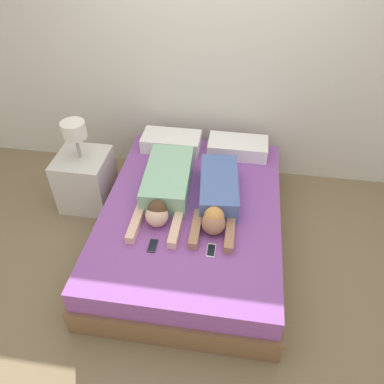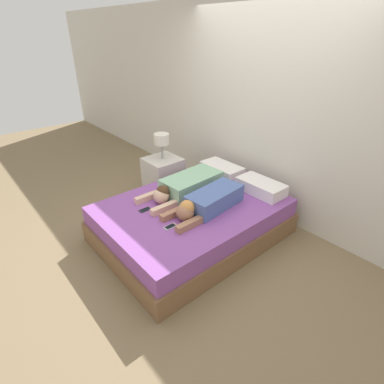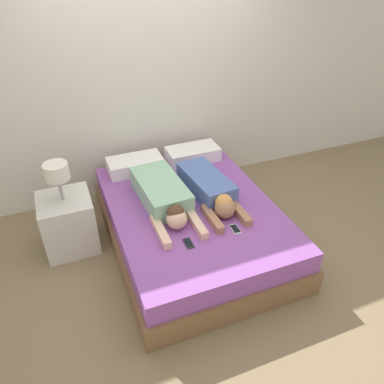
{
  "view_description": "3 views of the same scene",
  "coord_description": "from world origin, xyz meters",
  "px_view_note": "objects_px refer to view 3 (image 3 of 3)",
  "views": [
    {
      "loc": [
        0.35,
        -2.28,
        2.63
      ],
      "look_at": [
        0.0,
        0.0,
        0.6
      ],
      "focal_mm": 35.0,
      "sensor_mm": 36.0,
      "label": 1
    },
    {
      "loc": [
        2.25,
        -1.92,
        2.2
      ],
      "look_at": [
        0.0,
        0.0,
        0.6
      ],
      "focal_mm": 28.0,
      "sensor_mm": 36.0,
      "label": 2
    },
    {
      "loc": [
        -1.05,
        -2.65,
        2.54
      ],
      "look_at": [
        0.0,
        0.0,
        0.6
      ],
      "focal_mm": 35.0,
      "sensor_mm": 36.0,
      "label": 3
    }
  ],
  "objects_px": {
    "person_left": "(164,196)",
    "cell_phone_left": "(188,243)",
    "person_right": "(211,190)",
    "cell_phone_right": "(235,229)",
    "pillow_head_left": "(135,165)",
    "nightstand": "(68,220)",
    "pillow_head_right": "(193,154)",
    "bed": "(192,224)"
  },
  "relations": [
    {
      "from": "person_left",
      "to": "cell_phone_left",
      "type": "height_order",
      "value": "person_left"
    },
    {
      "from": "person_right",
      "to": "cell_phone_right",
      "type": "bearing_deg",
      "value": -89.24
    },
    {
      "from": "pillow_head_left",
      "to": "person_left",
      "type": "distance_m",
      "value": 0.71
    },
    {
      "from": "person_left",
      "to": "nightstand",
      "type": "distance_m",
      "value": 0.95
    },
    {
      "from": "pillow_head_right",
      "to": "person_right",
      "type": "height_order",
      "value": "person_right"
    },
    {
      "from": "pillow_head_left",
      "to": "cell_phone_right",
      "type": "relative_size",
      "value": 4.44
    },
    {
      "from": "pillow_head_left",
      "to": "cell_phone_left",
      "type": "xyz_separation_m",
      "value": [
        0.11,
        -1.31,
        -0.07
      ]
    },
    {
      "from": "cell_phone_left",
      "to": "nightstand",
      "type": "xyz_separation_m",
      "value": [
        -0.9,
        0.88,
        -0.15
      ]
    },
    {
      "from": "person_left",
      "to": "cell_phone_right",
      "type": "relative_size",
      "value": 8.32
    },
    {
      "from": "bed",
      "to": "person_left",
      "type": "relative_size",
      "value": 1.91
    },
    {
      "from": "person_right",
      "to": "pillow_head_right",
      "type": "bearing_deg",
      "value": 80.88
    },
    {
      "from": "bed",
      "to": "pillow_head_left",
      "type": "relative_size",
      "value": 3.57
    },
    {
      "from": "person_left",
      "to": "person_right",
      "type": "distance_m",
      "value": 0.46
    },
    {
      "from": "pillow_head_right",
      "to": "nightstand",
      "type": "xyz_separation_m",
      "value": [
        -1.45,
        -0.43,
        -0.22
      ]
    },
    {
      "from": "pillow_head_left",
      "to": "person_left",
      "type": "height_order",
      "value": "person_left"
    },
    {
      "from": "pillow_head_right",
      "to": "person_right",
      "type": "relative_size",
      "value": 0.58
    },
    {
      "from": "pillow_head_right",
      "to": "person_left",
      "type": "bearing_deg",
      "value": -129.11
    },
    {
      "from": "cell_phone_right",
      "to": "nightstand",
      "type": "distance_m",
      "value": 1.6
    },
    {
      "from": "bed",
      "to": "cell_phone_left",
      "type": "distance_m",
      "value": 0.59
    },
    {
      "from": "pillow_head_left",
      "to": "person_right",
      "type": "xyz_separation_m",
      "value": [
        0.54,
        -0.77,
        0.02
      ]
    },
    {
      "from": "person_right",
      "to": "nightstand",
      "type": "relative_size",
      "value": 1.07
    },
    {
      "from": "pillow_head_left",
      "to": "nightstand",
      "type": "bearing_deg",
      "value": -151.43
    },
    {
      "from": "pillow_head_right",
      "to": "cell_phone_right",
      "type": "bearing_deg",
      "value": -95.19
    },
    {
      "from": "pillow_head_left",
      "to": "bed",
      "type": "bearing_deg",
      "value": -67.87
    },
    {
      "from": "pillow_head_right",
      "to": "cell_phone_left",
      "type": "height_order",
      "value": "pillow_head_right"
    },
    {
      "from": "pillow_head_left",
      "to": "person_right",
      "type": "distance_m",
      "value": 0.94
    },
    {
      "from": "cell_phone_right",
      "to": "nightstand",
      "type": "height_order",
      "value": "nightstand"
    },
    {
      "from": "cell_phone_right",
      "to": "nightstand",
      "type": "xyz_separation_m",
      "value": [
        -1.34,
        0.86,
        -0.15
      ]
    },
    {
      "from": "nightstand",
      "to": "pillow_head_left",
      "type": "bearing_deg",
      "value": 28.57
    },
    {
      "from": "cell_phone_right",
      "to": "person_left",
      "type": "bearing_deg",
      "value": 128.17
    },
    {
      "from": "pillow_head_right",
      "to": "cell_phone_left",
      "type": "distance_m",
      "value": 1.42
    },
    {
      "from": "person_left",
      "to": "cell_phone_left",
      "type": "xyz_separation_m",
      "value": [
        0.02,
        -0.6,
        -0.09
      ]
    },
    {
      "from": "pillow_head_left",
      "to": "pillow_head_right",
      "type": "bearing_deg",
      "value": 0.0
    },
    {
      "from": "person_right",
      "to": "person_left",
      "type": "bearing_deg",
      "value": 171.72
    },
    {
      "from": "person_right",
      "to": "cell_phone_left",
      "type": "xyz_separation_m",
      "value": [
        -0.44,
        -0.54,
        -0.09
      ]
    },
    {
      "from": "cell_phone_left",
      "to": "cell_phone_right",
      "type": "xyz_separation_m",
      "value": [
        0.44,
        0.02,
        0.0
      ]
    },
    {
      "from": "person_left",
      "to": "cell_phone_right",
      "type": "bearing_deg",
      "value": -51.83
    },
    {
      "from": "pillow_head_left",
      "to": "cell_phone_left",
      "type": "height_order",
      "value": "pillow_head_left"
    },
    {
      "from": "person_right",
      "to": "cell_phone_left",
      "type": "distance_m",
      "value": 0.7
    },
    {
      "from": "pillow_head_right",
      "to": "cell_phone_right",
      "type": "relative_size",
      "value": 4.44
    },
    {
      "from": "pillow_head_right",
      "to": "cell_phone_right",
      "type": "distance_m",
      "value": 1.3
    },
    {
      "from": "nightstand",
      "to": "person_left",
      "type": "bearing_deg",
      "value": -17.51
    }
  ]
}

